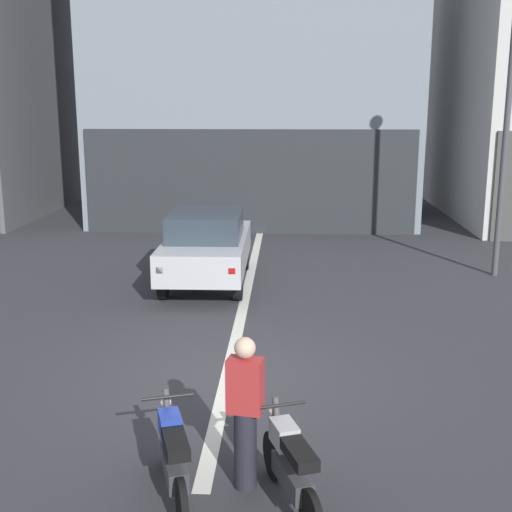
% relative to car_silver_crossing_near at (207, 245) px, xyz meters
% --- Properties ---
extents(ground_plane, '(120.00, 120.00, 0.00)m').
position_rel_car_silver_crossing_near_xyz_m(ground_plane, '(0.93, -5.27, -0.89)').
color(ground_plane, '#333338').
extents(lane_centre_line, '(0.20, 18.00, 0.01)m').
position_rel_car_silver_crossing_near_xyz_m(lane_centre_line, '(0.93, 0.73, -0.88)').
color(lane_centre_line, silver).
rests_on(lane_centre_line, ground).
extents(car_silver_crossing_near, '(1.80, 4.12, 1.64)m').
position_rel_car_silver_crossing_near_xyz_m(car_silver_crossing_near, '(0.00, 0.00, 0.00)').
color(car_silver_crossing_near, black).
rests_on(car_silver_crossing_near, ground).
extents(street_lamp, '(0.36, 0.36, 6.62)m').
position_rel_car_silver_crossing_near_xyz_m(street_lamp, '(6.69, 1.06, 3.16)').
color(street_lamp, '#47474C').
rests_on(street_lamp, ground).
extents(motorcycle_blue_row_leftmost, '(0.65, 1.62, 0.98)m').
position_rel_car_silver_crossing_near_xyz_m(motorcycle_blue_row_leftmost, '(0.65, -8.31, -0.43)').
color(motorcycle_blue_row_leftmost, black).
rests_on(motorcycle_blue_row_leftmost, ground).
extents(motorcycle_silver_row_left_mid, '(0.69, 1.60, 0.98)m').
position_rel_car_silver_crossing_near_xyz_m(motorcycle_silver_row_left_mid, '(1.85, -8.44, -0.43)').
color(motorcycle_silver_row_left_mid, black).
rests_on(motorcycle_silver_row_left_mid, ground).
extents(person_by_motorcycles, '(0.40, 0.29, 1.67)m').
position_rel_car_silver_crossing_near_xyz_m(person_by_motorcycles, '(1.38, -8.11, -0.03)').
color(person_by_motorcycles, '#23232D').
rests_on(person_by_motorcycles, ground).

